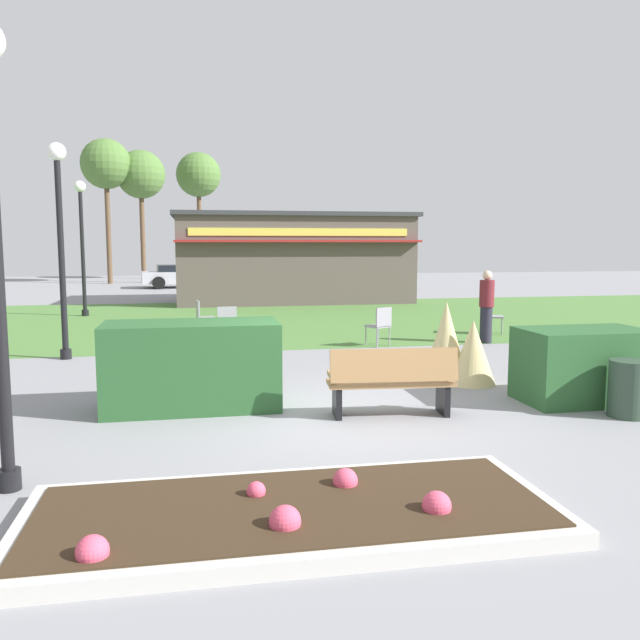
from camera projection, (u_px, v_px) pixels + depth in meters
The scene contains 21 objects.
ground_plane at pixel (346, 415), 8.82m from camera, with size 80.00×80.00×0.00m, color gray.
lawn_patch at pixel (261, 319), 20.02m from camera, with size 36.00×12.00×0.01m, color #4C7A38.
flower_bed at pixel (293, 513), 5.41m from camera, with size 4.42×1.84×0.32m.
park_bench at pixel (392, 381), 8.71m from camera, with size 1.74×0.67×0.95m.
hedge_left at pixel (192, 366), 9.13m from camera, with size 2.41×1.10×1.23m, color #28562B.
hedge_right at pixel (583, 365), 9.54m from camera, with size 1.82×1.10×1.08m, color #28562B.
ornamental_grass_behind_left at pixel (473, 352), 10.71m from camera, with size 0.77×0.77×1.07m, color #D1BC7F.
ornamental_grass_behind_right at pixel (446, 342), 10.95m from camera, with size 0.78×0.78×1.35m, color #D1BC7F.
lamppost_mid at pixel (60, 225), 12.80m from camera, with size 0.36×0.36×4.26m.
lamppost_far at pixel (82, 232), 20.53m from camera, with size 0.36×0.36×4.26m.
trash_bin at pixel (629, 389), 8.71m from camera, with size 0.52×0.52×0.77m, color #2D4233.
food_kiosk at pixel (292, 257), 26.00m from camera, with size 9.32×4.74×3.48m.
cafe_chair_west at pixel (380, 323), 14.66m from camera, with size 0.59×0.59×0.89m.
cafe_chair_east at pixel (202, 315), 16.37m from camera, with size 0.49×0.49×0.89m.
cafe_chair_center at pixel (491, 314), 16.65m from camera, with size 0.59×0.59×0.89m.
cafe_chair_north at pixel (226, 322), 14.89m from camera, with size 0.49×0.49×0.89m.
person_strolling at pixel (486, 306), 15.12m from camera, with size 0.34×0.34×1.69m.
parked_car_west_slot at pixel (182, 275), 34.07m from camera, with size 4.36×2.38×1.20m.
tree_left_bg at pixel (141, 176), 37.86m from camera, with size 2.80×2.80×7.69m.
tree_right_bg at pixel (106, 165), 36.67m from camera, with size 2.80×2.80×8.16m.
tree_center_bg at pixel (198, 176), 41.17m from camera, with size 2.80×2.80×8.02m.
Camera 1 is at (-1.98, -8.38, 2.32)m, focal length 36.55 mm.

